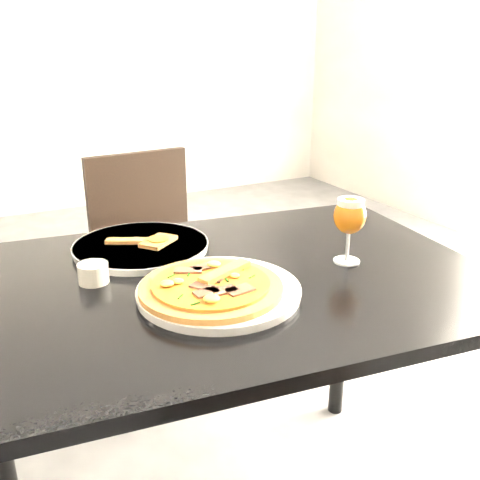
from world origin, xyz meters
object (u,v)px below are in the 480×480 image
dining_table (219,313)px  pizza (211,286)px  chair_far (155,264)px  beer_glass (350,216)px

dining_table → pizza: pizza is taller
chair_far → pizza: 0.91m
pizza → dining_table: bearing=57.0°
dining_table → chair_far: 0.78m
dining_table → pizza: bearing=-116.0°
pizza → beer_glass: beer_glass is taller
dining_table → beer_glass: size_ratio=8.20×
beer_glass → dining_table: bearing=168.6°
chair_far → dining_table: bearing=-102.3°
dining_table → chair_far: size_ratio=1.48×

